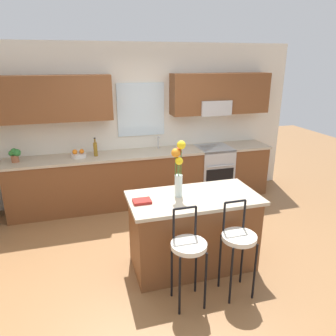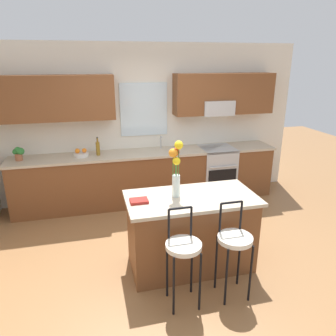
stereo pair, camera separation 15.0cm
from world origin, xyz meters
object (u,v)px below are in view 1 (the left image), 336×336
(flower_vase, at_px, (178,165))
(cookbook, at_px, (142,201))
(bar_stool_middle, at_px, (239,241))
(kitchen_island, at_px, (193,231))
(bottle_olive_oil, at_px, (95,149))
(potted_plant_small, at_px, (15,154))
(fruit_bowl_oranges, at_px, (78,155))
(bar_stool_near, at_px, (189,249))
(oven_range, at_px, (213,171))

(flower_vase, relative_size, cookbook, 3.30)
(bar_stool_middle, bearing_deg, cookbook, 145.91)
(kitchen_island, distance_m, cookbook, 0.77)
(bar_stool_middle, bearing_deg, bottle_olive_oil, 115.80)
(kitchen_island, relative_size, bottle_olive_oil, 4.98)
(cookbook, bearing_deg, potted_plant_small, 128.38)
(fruit_bowl_oranges, relative_size, potted_plant_small, 1.09)
(bar_stool_middle, bearing_deg, bar_stool_near, 180.00)
(flower_vase, xyz_separation_m, bottle_olive_oil, (-0.80, 1.93, -0.26))
(bar_stool_near, xyz_separation_m, fruit_bowl_oranges, (-0.98, 2.59, 0.33))
(bottle_olive_oil, bearing_deg, cookbook, -79.66)
(bottle_olive_oil, bearing_deg, bar_stool_middle, -64.20)
(oven_range, distance_m, cookbook, 2.66)
(kitchen_island, relative_size, cookbook, 7.59)
(bar_stool_near, bearing_deg, flower_vase, 81.47)
(cookbook, xyz_separation_m, potted_plant_small, (-1.57, 1.99, 0.11))
(bar_stool_near, bearing_deg, fruit_bowl_oranges, 110.65)
(bar_stool_middle, height_order, flower_vase, flower_vase)
(kitchen_island, height_order, bar_stool_middle, bar_stool_middle)
(cookbook, height_order, bottle_olive_oil, bottle_olive_oil)
(bar_stool_middle, distance_m, flower_vase, 1.04)
(bar_stool_near, bearing_deg, oven_range, 61.46)
(fruit_bowl_oranges, height_order, potted_plant_small, potted_plant_small)
(cookbook, relative_size, bottle_olive_oil, 0.66)
(potted_plant_small, bearing_deg, cookbook, -51.62)
(cookbook, bearing_deg, bar_stool_near, -60.60)
(fruit_bowl_oranges, bearing_deg, cookbook, -72.24)
(cookbook, bearing_deg, bar_stool_middle, -34.09)
(cookbook, bearing_deg, flower_vase, 7.61)
(oven_range, relative_size, potted_plant_small, 4.19)
(fruit_bowl_oranges, distance_m, bottle_olive_oil, 0.28)
(kitchen_island, bearing_deg, cookbook, -179.73)
(bar_stool_near, relative_size, cookbook, 5.21)
(potted_plant_small, bearing_deg, bottle_olive_oil, 0.08)
(oven_range, xyz_separation_m, bar_stool_middle, (-0.85, -2.57, 0.18))
(bar_stool_near, height_order, flower_vase, flower_vase)
(kitchen_island, relative_size, flower_vase, 2.30)
(kitchen_island, bearing_deg, bar_stool_middle, -65.55)
(oven_range, xyz_separation_m, cookbook, (-1.73, -1.96, 0.48))
(flower_vase, xyz_separation_m, cookbook, (-0.44, -0.06, -0.36))
(oven_range, bearing_deg, bar_stool_middle, -108.24)
(cookbook, xyz_separation_m, fruit_bowl_oranges, (-0.64, 1.99, 0.03))
(kitchen_island, relative_size, bar_stool_middle, 1.46)
(oven_range, bearing_deg, kitchen_island, -119.74)
(bar_stool_middle, relative_size, bottle_olive_oil, 3.42)
(flower_vase, distance_m, potted_plant_small, 2.80)
(flower_vase, bearing_deg, bar_stool_middle, -55.67)
(kitchen_island, height_order, flower_vase, flower_vase)
(kitchen_island, bearing_deg, potted_plant_small, 137.80)
(flower_vase, relative_size, bottle_olive_oil, 2.17)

